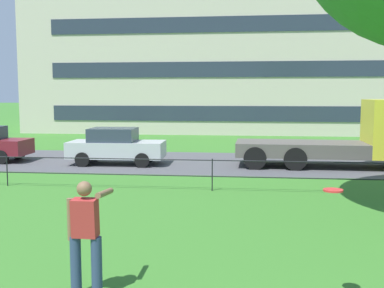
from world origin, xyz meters
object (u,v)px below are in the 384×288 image
Objects in this scene: frisbee at (333,190)px; apartment_building_background at (249,14)px; person_thrower at (86,234)px; car_silver_left at (116,146)px; flatbed_truck_right at (355,138)px.

frisbee is 0.01× the size of apartment_building_background.
car_silver_left is (-3.15, 12.66, -0.15)m from person_thrower.
frisbee is 34.63m from apartment_building_background.
apartment_building_background is at bearing 91.84° from frisbee.
apartment_building_background is (-1.08, 33.69, 7.96)m from frisbee.
apartment_building_background is (2.42, 33.71, 8.69)m from person_thrower.
frisbee is at bearing -103.92° from flatbed_truck_right.
person_thrower is 0.43× the size of car_silver_left.
flatbed_truck_right is at bearing -78.36° from apartment_building_background.
person_thrower is at bearing -179.65° from frisbee.
apartment_building_background is at bearing 101.64° from flatbed_truck_right.
car_silver_left is at bearing -104.83° from apartment_building_background.
apartment_building_background reaches higher than car_silver_left.
flatbed_truck_right is at bearing 62.61° from person_thrower.
person_thrower is 3.58m from frisbee.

